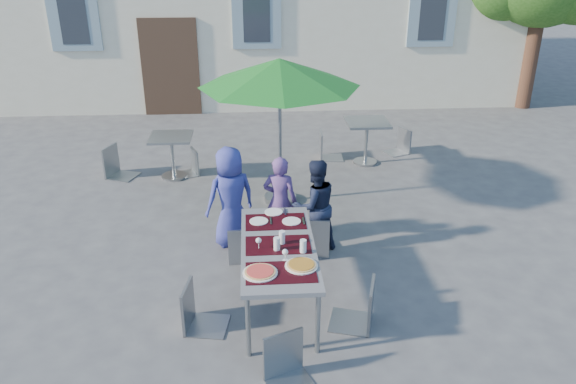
{
  "coord_description": "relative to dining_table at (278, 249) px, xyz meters",
  "views": [
    {
      "loc": [
        -0.2,
        -5.56,
        3.77
      ],
      "look_at": [
        0.23,
        0.64,
        0.97
      ],
      "focal_mm": 35.0,
      "sensor_mm": 36.0,
      "label": 1
    }
  ],
  "objects": [
    {
      "name": "cafe_table_1",
      "position": [
        1.83,
        4.26,
        -0.13
      ],
      "size": [
        0.75,
        0.75,
        0.8
      ],
      "color": "#999CA0",
      "rests_on": "ground"
    },
    {
      "name": "chair_4",
      "position": [
        0.85,
        -0.45,
        -0.12
      ],
      "size": [
        0.55,
        0.54,
        0.98
      ],
      "color": "gray",
      "rests_on": "ground"
    },
    {
      "name": "dining_table",
      "position": [
        0.0,
        0.0,
        0.0
      ],
      "size": [
        0.8,
        1.85,
        0.76
      ],
      "color": "#4C4C51",
      "rests_on": "ground"
    },
    {
      "name": "bg_chair_r_0",
      "position": [
        -1.34,
        3.95,
        -0.21
      ],
      "size": [
        0.49,
        0.48,
        0.84
      ],
      "color": "#90979B",
      "rests_on": "ground"
    },
    {
      "name": "place_settings",
      "position": [
        -0.0,
        0.63,
        0.06
      ],
      "size": [
        0.64,
        0.48,
        0.01
      ],
      "color": "white",
      "rests_on": "dining_table"
    },
    {
      "name": "pizza_near_left",
      "position": [
        -0.21,
        -0.56,
        0.07
      ],
      "size": [
        0.35,
        0.35,
        0.03
      ],
      "color": "white",
      "rests_on": "dining_table"
    },
    {
      "name": "ground",
      "position": [
        -0.06,
        0.26,
        -0.7
      ],
      "size": [
        90.0,
        90.0,
        0.0
      ],
      "primitive_type": "plane",
      "color": "#444346",
      "rests_on": "ground"
    },
    {
      "name": "chair_0",
      "position": [
        -0.38,
        0.95,
        -0.15
      ],
      "size": [
        0.42,
        0.42,
        0.93
      ],
      "color": "gray",
      "rests_on": "ground"
    },
    {
      "name": "child_2",
      "position": [
        0.54,
        1.21,
        -0.07
      ],
      "size": [
        0.69,
        0.53,
        1.26
      ],
      "primitive_type": "imported",
      "rotation": [
        0.0,
        0.0,
        3.47
      ],
      "color": "#181F36",
      "rests_on": "ground"
    },
    {
      "name": "chair_2",
      "position": [
        0.49,
        1.07,
        -0.09
      ],
      "size": [
        0.51,
        0.52,
        1.03
      ],
      "color": "gray",
      "rests_on": "ground"
    },
    {
      "name": "child_0",
      "position": [
        -0.55,
        1.43,
        -0.01
      ],
      "size": [
        0.79,
        0.67,
        1.37
      ],
      "primitive_type": "imported",
      "rotation": [
        0.0,
        0.0,
        3.56
      ],
      "color": "#343A90",
      "rests_on": "ground"
    },
    {
      "name": "bg_chair_l_0",
      "position": [
        -2.6,
        3.95,
        -0.1
      ],
      "size": [
        0.58,
        0.58,
        1.01
      ],
      "color": "gray",
      "rests_on": "ground"
    },
    {
      "name": "patio_umbrella",
      "position": [
        0.17,
        2.73,
        1.32
      ],
      "size": [
        2.37,
        2.37,
        2.24
      ],
      "color": "#999CA0",
      "rests_on": "ground"
    },
    {
      "name": "bg_chair_l_1",
      "position": [
        1.15,
        4.56,
        -0.14
      ],
      "size": [
        0.45,
        0.44,
        0.96
      ],
      "color": "gray",
      "rests_on": "ground"
    },
    {
      "name": "cafe_table_0",
      "position": [
        -1.61,
        3.82,
        -0.18
      ],
      "size": [
        0.7,
        0.7,
        0.75
      ],
      "color": "#999CA0",
      "rests_on": "ground"
    },
    {
      "name": "bg_chair_r_1",
      "position": [
        2.61,
        4.79,
        -0.18
      ],
      "size": [
        0.52,
        0.51,
        0.88
      ],
      "color": "gray",
      "rests_on": "ground"
    },
    {
      "name": "chair_5",
      "position": [
        0.02,
        -1.25,
        -0.16
      ],
      "size": [
        0.53,
        0.53,
        0.91
      ],
      "color": "gray",
      "rests_on": "ground"
    },
    {
      "name": "chair_1",
      "position": [
        -0.04,
        0.98,
        -0.08
      ],
      "size": [
        0.48,
        0.48,
        1.04
      ],
      "color": "gray",
      "rests_on": "ground"
    },
    {
      "name": "pizza_near_right",
      "position": [
        0.21,
        -0.46,
        0.07
      ],
      "size": [
        0.34,
        0.34,
        0.03
      ],
      "color": "white",
      "rests_on": "dining_table"
    },
    {
      "name": "chair_3",
      "position": [
        -0.88,
        -0.36,
        -0.14
      ],
      "size": [
        0.49,
        0.48,
        0.95
      ],
      "color": "gray",
      "rests_on": "ground"
    },
    {
      "name": "child_1",
      "position": [
        0.1,
        1.39,
        -0.07
      ],
      "size": [
        0.52,
        0.41,
        1.25
      ],
      "primitive_type": "imported",
      "rotation": [
        0.0,
        0.0,
        2.86
      ],
      "color": "#5C3C7B",
      "rests_on": "ground"
    },
    {
      "name": "glassware",
      "position": [
        0.06,
        -0.1,
        0.13
      ],
      "size": [
        0.53,
        0.42,
        0.15
      ],
      "color": "silver",
      "rests_on": "dining_table"
    }
  ]
}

